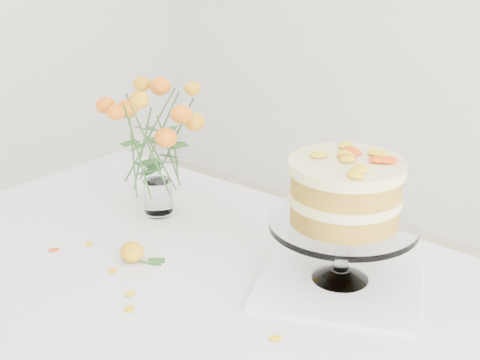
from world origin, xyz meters
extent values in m
cube|color=tan|center=(0.00, 0.00, 0.73)|extent=(1.40, 0.90, 0.04)
cylinder|color=tan|center=(-0.62, 0.37, 0.35)|extent=(0.06, 0.06, 0.71)
cube|color=silver|center=(0.00, 0.00, 0.75)|extent=(1.42, 0.92, 0.01)
cube|color=silver|center=(0.00, 0.46, 0.65)|extent=(1.42, 0.01, 0.20)
cube|color=silver|center=(-0.71, 0.00, 0.65)|extent=(0.01, 0.92, 0.20)
cube|color=white|center=(0.29, 0.17, 0.76)|extent=(0.43, 0.43, 0.01)
cylinder|color=white|center=(0.29, 0.17, 0.84)|extent=(0.03, 0.03, 0.10)
cylinder|color=white|center=(0.29, 0.17, 0.89)|extent=(0.30, 0.30, 0.01)
cylinder|color=#B07E27|center=(0.29, 0.17, 0.92)|extent=(0.28, 0.28, 0.04)
cylinder|color=#FAF4A1|center=(0.29, 0.17, 0.95)|extent=(0.29, 0.29, 0.02)
cylinder|color=#B07E27|center=(0.29, 0.17, 0.98)|extent=(0.28, 0.28, 0.04)
cylinder|color=#FAF4A1|center=(0.29, 0.17, 1.02)|extent=(0.30, 0.30, 0.02)
cylinder|color=white|center=(-0.26, 0.17, 0.76)|extent=(0.06, 0.06, 0.01)
cylinder|color=white|center=(-0.26, 0.17, 0.81)|extent=(0.07, 0.07, 0.09)
ellipsoid|color=#FAA915|center=(-0.12, -0.04, 0.78)|extent=(0.05, 0.05, 0.05)
cylinder|color=#2E5E25|center=(-0.09, -0.03, 0.76)|extent=(0.06, 0.02, 0.01)
ellipsoid|color=yellow|center=(-0.12, -0.10, 0.76)|extent=(0.03, 0.02, 0.00)
ellipsoid|color=yellow|center=(-0.02, -0.14, 0.76)|extent=(0.03, 0.02, 0.00)
ellipsoid|color=yellow|center=(0.02, -0.18, 0.76)|extent=(0.03, 0.02, 0.00)
ellipsoid|color=yellow|center=(-0.26, -0.05, 0.76)|extent=(0.03, 0.02, 0.00)
ellipsoid|color=yellow|center=(-0.30, -0.12, 0.76)|extent=(0.03, 0.02, 0.00)
ellipsoid|color=yellow|center=(0.30, -0.08, 0.76)|extent=(0.03, 0.02, 0.00)
camera|label=1|loc=(0.89, -0.92, 1.48)|focal=50.00mm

